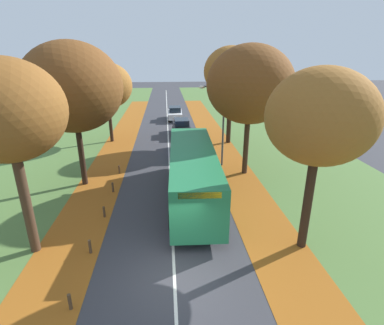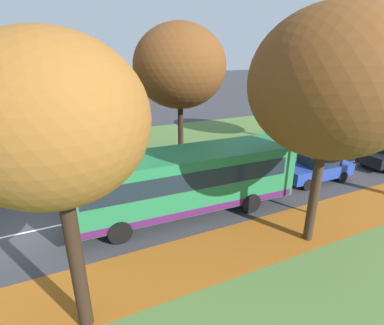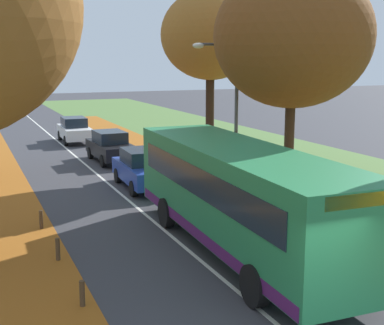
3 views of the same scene
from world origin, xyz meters
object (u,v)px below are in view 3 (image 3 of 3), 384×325
(streetlamp_right, at_px, (229,103))
(car_blue_lead, at_px, (143,169))
(bollard_fourth, at_px, (58,249))
(bollard_fifth, at_px, (41,220))
(tree_right_near, at_px, (293,37))
(car_white_third_in_line, at_px, (75,130))
(bus, at_px, (240,193))
(car_black_following, at_px, (111,147))
(tree_right_mid, at_px, (210,35))
(bollard_third, at_px, (82,294))

(streetlamp_right, bearing_deg, car_blue_lead, 129.28)
(bollard_fourth, distance_m, bollard_fifth, 3.01)
(tree_right_near, xyz_separation_m, bollard_fifth, (-8.91, 0.62, -5.85))
(car_blue_lead, distance_m, car_white_third_in_line, 13.74)
(car_blue_lead, bearing_deg, bus, -89.34)
(bollard_fourth, bearing_deg, car_black_following, 69.48)
(car_black_following, bearing_deg, bus, -90.55)
(bollard_fifth, bearing_deg, bus, -41.75)
(bus, bearing_deg, car_black_following, 89.45)
(bollard_fourth, height_order, car_black_following, car_black_following)
(tree_right_mid, distance_m, car_white_third_in_line, 13.05)
(bollard_third, relative_size, bollard_fifth, 1.00)
(tree_right_near, relative_size, streetlamp_right, 1.45)
(tree_right_mid, bearing_deg, tree_right_near, -92.75)
(bollard_fifth, bearing_deg, car_white_third_in_line, 75.60)
(bollard_fifth, relative_size, car_black_following, 0.14)
(bollard_fifth, relative_size, car_white_third_in_line, 0.14)
(tree_right_near, height_order, car_black_following, tree_right_near)
(bollard_fifth, height_order, car_black_following, car_black_following)
(bollard_third, distance_m, bollard_fourth, 3.01)
(bollard_fifth, relative_size, bus, 0.06)
(tree_right_mid, xyz_separation_m, streetlamp_right, (-2.03, -6.00, -2.75))
(bollard_fifth, bearing_deg, streetlamp_right, 8.13)
(tree_right_mid, relative_size, streetlamp_right, 1.45)
(bollard_third, distance_m, car_blue_lead, 11.14)
(tree_right_near, xyz_separation_m, bus, (-4.05, -3.72, -4.45))
(bus, bearing_deg, bollard_fifth, 138.25)
(streetlamp_right, bearing_deg, car_black_following, 103.64)
(bollard_fourth, height_order, car_blue_lead, car_blue_lead)
(tree_right_mid, xyz_separation_m, bollard_fifth, (-9.28, -7.03, -6.19))
(bollard_third, height_order, car_black_following, car_black_following)
(tree_right_mid, relative_size, car_white_third_in_line, 2.05)
(tree_right_near, xyz_separation_m, bollard_fourth, (-8.88, -2.39, -5.84))
(car_black_following, relative_size, car_white_third_in_line, 1.00)
(car_blue_lead, relative_size, car_black_following, 1.00)
(bollard_third, bearing_deg, streetlamp_right, 44.48)
(car_black_following, bearing_deg, tree_right_near, -70.29)
(tree_right_near, distance_m, bollard_fifth, 10.68)
(bollard_fourth, relative_size, car_blue_lead, 0.15)
(bollard_fourth, distance_m, car_blue_lead, 8.53)
(tree_right_mid, bearing_deg, car_blue_lead, -146.67)
(tree_right_near, relative_size, car_white_third_in_line, 2.05)
(car_white_third_in_line, bearing_deg, bus, -89.25)
(tree_right_mid, bearing_deg, bollard_fifth, -142.83)
(tree_right_mid, height_order, car_blue_lead, tree_right_mid)
(streetlamp_right, relative_size, car_blue_lead, 1.41)
(car_white_third_in_line, bearing_deg, car_black_following, -86.72)
(bollard_fifth, height_order, car_white_third_in_line, car_white_third_in_line)
(bollard_fourth, xyz_separation_m, bus, (4.83, -1.33, 1.39))
(bus, height_order, car_black_following, bus)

